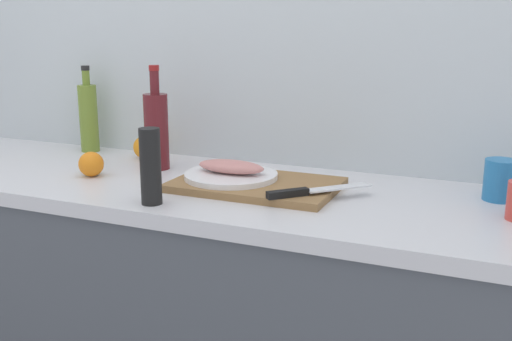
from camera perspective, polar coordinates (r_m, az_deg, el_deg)
back_wall at (r=1.96m, az=-2.97°, el=11.28°), size 3.20×0.05×2.50m
kitchen_counter at (r=1.89m, az=-7.14°, el=-14.15°), size 2.00×0.60×0.90m
cutting_board at (r=1.63m, az=0.00°, el=-1.37°), size 0.44×0.28×0.02m
white_plate at (r=1.65m, az=-2.40°, el=-0.48°), size 0.26×0.26×0.01m
fish_fillet at (r=1.65m, az=-2.41°, el=0.38°), size 0.19×0.08×0.04m
chef_knife at (r=1.50m, az=4.88°, el=-1.99°), size 0.22×0.23×0.02m
olive_oil_bottle at (r=2.17m, az=-15.72°, el=5.00°), size 0.06×0.06×0.30m
wine_bottle at (r=1.85m, az=-9.51°, el=3.92°), size 0.07×0.07×0.32m
coffee_mug_0 at (r=1.63m, az=22.40°, el=-0.85°), size 0.12×0.08×0.11m
orange_1 at (r=2.02m, az=-10.58°, el=2.20°), size 0.08×0.08×0.08m
orange_2 at (r=1.81m, az=-15.48°, el=0.59°), size 0.07×0.07×0.07m
pepper_mill at (r=1.49m, az=-10.05°, el=0.38°), size 0.05×0.05×0.19m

